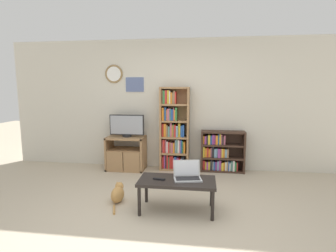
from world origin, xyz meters
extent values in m
plane|color=#BCAD93|center=(0.00, 0.00, 0.00)|extent=(18.00, 18.00, 0.00)
cube|color=beige|center=(0.00, 2.32, 1.30)|extent=(7.10, 0.06, 2.60)
torus|color=olive|center=(-1.34, 2.28, 1.92)|extent=(0.37, 0.04, 0.37)
cylinder|color=white|center=(-1.34, 2.28, 1.92)|extent=(0.31, 0.02, 0.31)
cube|color=silver|center=(-0.90, 2.28, 1.71)|extent=(0.41, 0.01, 0.32)
cube|color=slate|center=(-0.90, 2.28, 1.71)|extent=(0.37, 0.02, 0.29)
cube|color=#9E754C|center=(-1.40, 2.03, 0.33)|extent=(0.04, 0.47, 0.67)
cube|color=#9E754C|center=(-0.68, 2.03, 0.33)|extent=(0.04, 0.47, 0.67)
cube|color=#9E754C|center=(-1.04, 2.03, 0.65)|extent=(0.75, 0.47, 0.04)
cube|color=#9E754C|center=(-1.04, 2.03, 0.02)|extent=(0.75, 0.47, 0.04)
cube|color=#9E754C|center=(-1.04, 2.03, 0.40)|extent=(0.68, 0.44, 0.04)
cube|color=#9E754C|center=(-1.21, 1.81, 0.22)|extent=(0.33, 0.02, 0.37)
cube|color=#9E754C|center=(-0.87, 1.81, 0.22)|extent=(0.33, 0.02, 0.37)
cylinder|color=black|center=(-1.01, 2.03, 0.69)|extent=(0.18, 0.18, 0.04)
cube|color=black|center=(-1.01, 2.03, 0.91)|extent=(0.69, 0.05, 0.40)
cube|color=#9399A3|center=(-1.01, 2.00, 0.91)|extent=(0.66, 0.01, 0.37)
cube|color=#9E754C|center=(-0.34, 2.13, 0.83)|extent=(0.04, 0.28, 1.66)
cube|color=#9E754C|center=(0.20, 2.13, 0.83)|extent=(0.04, 0.28, 1.66)
cube|color=#9E754C|center=(-0.07, 2.26, 0.83)|extent=(0.57, 0.02, 1.66)
cube|color=#9E754C|center=(-0.07, 2.13, 0.02)|extent=(0.50, 0.25, 0.04)
cube|color=#9E754C|center=(-0.07, 2.13, 0.34)|extent=(0.50, 0.25, 0.04)
cube|color=#9E754C|center=(-0.07, 2.13, 0.67)|extent=(0.50, 0.25, 0.04)
cube|color=#9E754C|center=(-0.07, 2.13, 0.99)|extent=(0.50, 0.25, 0.04)
cube|color=#9E754C|center=(-0.07, 2.13, 1.31)|extent=(0.50, 0.25, 0.04)
cube|color=#9E754C|center=(-0.07, 2.13, 1.64)|extent=(0.50, 0.25, 0.04)
cube|color=red|center=(-0.29, 2.14, 0.16)|extent=(0.04, 0.18, 0.24)
cube|color=#9E4293|center=(-0.26, 2.14, 0.17)|extent=(0.02, 0.19, 0.27)
cube|color=#232328|center=(-0.24, 2.14, 0.17)|extent=(0.02, 0.18, 0.27)
cube|color=red|center=(-0.20, 2.14, 0.17)|extent=(0.03, 0.20, 0.27)
cube|color=#388947|center=(-0.18, 2.14, 0.15)|extent=(0.02, 0.18, 0.23)
cube|color=red|center=(-0.15, 2.14, 0.16)|extent=(0.03, 0.21, 0.26)
cube|color=red|center=(-0.11, 2.15, 0.17)|extent=(0.04, 0.18, 0.26)
cube|color=#B75B70|center=(-0.08, 2.14, 0.15)|extent=(0.03, 0.21, 0.22)
cube|color=#2856A8|center=(-0.04, 2.14, 0.16)|extent=(0.04, 0.21, 0.25)
cube|color=#9E4293|center=(0.00, 2.14, 0.15)|extent=(0.04, 0.20, 0.22)
cube|color=red|center=(0.04, 2.14, 0.14)|extent=(0.04, 0.21, 0.22)
cube|color=#759EB7|center=(0.08, 2.14, 0.14)|extent=(0.04, 0.18, 0.21)
cube|color=#232328|center=(0.12, 2.14, 0.16)|extent=(0.03, 0.20, 0.26)
cube|color=#B75B70|center=(-0.31, 2.15, 0.48)|extent=(0.02, 0.18, 0.25)
cube|color=red|center=(-0.28, 2.14, 0.49)|extent=(0.04, 0.21, 0.26)
cube|color=#B75B70|center=(-0.24, 2.14, 0.49)|extent=(0.02, 0.19, 0.26)
cube|color=white|center=(-0.21, 2.15, 0.47)|extent=(0.04, 0.18, 0.22)
cube|color=red|center=(-0.18, 2.14, 0.47)|extent=(0.03, 0.21, 0.21)
cube|color=#93704C|center=(-0.15, 2.14, 0.47)|extent=(0.03, 0.19, 0.21)
cube|color=#B75B70|center=(-0.11, 2.14, 0.46)|extent=(0.04, 0.22, 0.20)
cube|color=orange|center=(-0.07, 2.14, 0.46)|extent=(0.03, 0.21, 0.20)
cube|color=#759EB7|center=(-0.04, 2.14, 0.49)|extent=(0.03, 0.18, 0.26)
cube|color=#5B9389|center=(-0.01, 2.14, 0.50)|extent=(0.02, 0.21, 0.28)
cube|color=white|center=(0.02, 2.14, 0.49)|extent=(0.03, 0.19, 0.27)
cube|color=#B75B70|center=(0.05, 2.14, 0.49)|extent=(0.02, 0.20, 0.26)
cube|color=#2856A8|center=(0.07, 2.14, 0.49)|extent=(0.02, 0.21, 0.26)
cube|color=#388947|center=(0.10, 2.15, 0.48)|extent=(0.02, 0.18, 0.24)
cube|color=orange|center=(0.13, 2.14, 0.47)|extent=(0.04, 0.18, 0.23)
cube|color=red|center=(-0.30, 2.14, 0.81)|extent=(0.04, 0.19, 0.26)
cube|color=orange|center=(-0.25, 2.14, 0.81)|extent=(0.04, 0.21, 0.26)
cube|color=#93704C|center=(-0.21, 2.14, 0.80)|extent=(0.03, 0.20, 0.23)
cube|color=#5B9389|center=(-0.18, 2.14, 0.79)|extent=(0.03, 0.19, 0.20)
cube|color=#B75B70|center=(-0.14, 2.14, 0.82)|extent=(0.04, 0.19, 0.27)
cube|color=orange|center=(-0.11, 2.14, 0.80)|extent=(0.02, 0.20, 0.23)
cube|color=#388947|center=(-0.09, 2.14, 0.81)|extent=(0.02, 0.20, 0.25)
cube|color=red|center=(-0.06, 2.14, 0.80)|extent=(0.04, 0.22, 0.23)
cube|color=#759EB7|center=(-0.01, 2.13, 0.79)|extent=(0.04, 0.22, 0.22)
cube|color=gold|center=(0.03, 2.14, 0.82)|extent=(0.04, 0.19, 0.27)
cube|color=#2856A8|center=(0.07, 2.14, 0.80)|extent=(0.04, 0.18, 0.22)
cube|color=#2856A8|center=(0.11, 2.14, 0.80)|extent=(0.03, 0.20, 0.24)
cube|color=orange|center=(-0.29, 2.14, 1.13)|extent=(0.04, 0.20, 0.24)
cube|color=#2856A8|center=(-0.25, 2.15, 1.13)|extent=(0.04, 0.18, 0.25)
cube|color=orange|center=(-0.22, 2.14, 1.11)|extent=(0.02, 0.19, 0.21)
cube|color=#B75B70|center=(-0.19, 2.14, 1.12)|extent=(0.04, 0.21, 0.23)
cube|color=#5B9389|center=(-0.15, 2.14, 1.12)|extent=(0.02, 0.21, 0.23)
cube|color=#2856A8|center=(-0.12, 2.14, 1.12)|extent=(0.04, 0.19, 0.22)
cube|color=#B75B70|center=(-0.08, 2.15, 1.13)|extent=(0.02, 0.18, 0.25)
cube|color=orange|center=(-0.06, 2.14, 1.11)|extent=(0.02, 0.20, 0.21)
cube|color=#388947|center=(-0.04, 2.14, 1.13)|extent=(0.03, 0.20, 0.25)
cube|color=#93704C|center=(-0.30, 2.14, 1.47)|extent=(0.02, 0.20, 0.27)
cube|color=#388947|center=(-0.27, 2.14, 1.46)|extent=(0.04, 0.20, 0.25)
cube|color=red|center=(-0.23, 2.13, 1.46)|extent=(0.04, 0.22, 0.26)
cube|color=gold|center=(-0.19, 2.14, 1.46)|extent=(0.03, 0.21, 0.26)
cube|color=white|center=(-0.16, 2.14, 1.46)|extent=(0.02, 0.20, 0.25)
cube|color=orange|center=(-0.13, 2.14, 1.44)|extent=(0.03, 0.20, 0.22)
cube|color=#93704C|center=(-0.10, 2.14, 1.44)|extent=(0.02, 0.20, 0.21)
cube|color=#93704C|center=(-0.07, 2.14, 1.46)|extent=(0.03, 0.19, 0.25)
cube|color=red|center=(-0.05, 2.14, 1.45)|extent=(0.02, 0.19, 0.23)
cube|color=#3D281E|center=(0.47, 2.14, 0.40)|extent=(0.04, 0.26, 0.81)
cube|color=#3D281E|center=(1.28, 2.14, 0.40)|extent=(0.04, 0.26, 0.81)
cube|color=#3D281E|center=(0.88, 2.26, 0.40)|extent=(0.85, 0.02, 0.81)
cube|color=#3D281E|center=(0.88, 2.14, 0.02)|extent=(0.77, 0.22, 0.04)
cube|color=#3D281E|center=(0.88, 2.14, 0.28)|extent=(0.77, 0.22, 0.04)
cube|color=#3D281E|center=(0.88, 2.14, 0.53)|extent=(0.77, 0.22, 0.04)
cube|color=#3D281E|center=(0.88, 2.14, 0.79)|extent=(0.77, 0.22, 0.04)
cube|color=red|center=(0.52, 2.16, 0.13)|extent=(0.04, 0.16, 0.18)
cube|color=gold|center=(0.56, 2.16, 0.11)|extent=(0.02, 0.16, 0.16)
cube|color=#9E4293|center=(0.59, 2.15, 0.11)|extent=(0.03, 0.17, 0.16)
cube|color=gold|center=(0.62, 2.15, 0.12)|extent=(0.04, 0.19, 0.17)
cube|color=#232328|center=(0.67, 2.15, 0.14)|extent=(0.04, 0.20, 0.20)
cube|color=white|center=(0.70, 2.15, 0.12)|extent=(0.02, 0.17, 0.16)
cube|color=#2856A8|center=(0.72, 2.15, 0.12)|extent=(0.03, 0.20, 0.17)
cube|color=#9E4293|center=(0.76, 2.15, 0.12)|extent=(0.04, 0.16, 0.16)
cube|color=#759EB7|center=(0.79, 2.15, 0.13)|extent=(0.03, 0.20, 0.19)
cube|color=#9E4293|center=(0.83, 2.15, 0.13)|extent=(0.04, 0.18, 0.20)
cube|color=gold|center=(0.88, 2.14, 0.11)|extent=(0.04, 0.21, 0.16)
cube|color=orange|center=(0.91, 2.15, 0.12)|extent=(0.03, 0.16, 0.16)
cube|color=white|center=(0.94, 2.15, 0.12)|extent=(0.03, 0.19, 0.17)
cube|color=#93704C|center=(0.98, 2.15, 0.13)|extent=(0.02, 0.20, 0.19)
cube|color=#2856A8|center=(1.00, 2.15, 0.13)|extent=(0.02, 0.19, 0.19)
cube|color=white|center=(1.02, 2.15, 0.11)|extent=(0.02, 0.20, 0.16)
cube|color=#5B9389|center=(1.06, 2.16, 0.13)|extent=(0.04, 0.16, 0.19)
cube|color=white|center=(1.09, 2.14, 0.14)|extent=(0.03, 0.21, 0.21)
cube|color=#388947|center=(1.13, 2.15, 0.12)|extent=(0.03, 0.18, 0.18)
cube|color=red|center=(1.16, 2.15, 0.12)|extent=(0.02, 0.17, 0.16)
cube|color=gold|center=(0.51, 2.14, 0.40)|extent=(0.03, 0.21, 0.21)
cube|color=orange|center=(0.55, 2.15, 0.38)|extent=(0.04, 0.18, 0.18)
cube|color=red|center=(0.59, 2.15, 0.39)|extent=(0.03, 0.18, 0.20)
cube|color=orange|center=(0.62, 2.15, 0.38)|extent=(0.03, 0.16, 0.17)
cube|color=#B75B70|center=(0.65, 2.16, 0.39)|extent=(0.02, 0.16, 0.19)
cube|color=#232328|center=(0.69, 2.15, 0.40)|extent=(0.04, 0.17, 0.21)
cube|color=#759EB7|center=(0.73, 2.15, 0.38)|extent=(0.03, 0.20, 0.17)
cube|color=#759EB7|center=(0.76, 2.15, 0.38)|extent=(0.04, 0.18, 0.18)
cube|color=#9E4293|center=(0.81, 2.14, 0.38)|extent=(0.04, 0.21, 0.17)
cube|color=#B75B70|center=(0.84, 2.15, 0.38)|extent=(0.02, 0.18, 0.17)
cube|color=gold|center=(0.87, 2.15, 0.38)|extent=(0.03, 0.18, 0.17)
cube|color=orange|center=(0.90, 2.15, 0.38)|extent=(0.03, 0.17, 0.17)
cube|color=#759EB7|center=(0.94, 2.15, 0.38)|extent=(0.04, 0.16, 0.16)
cube|color=#93704C|center=(0.98, 2.15, 0.38)|extent=(0.03, 0.17, 0.17)
cube|color=orange|center=(0.51, 2.15, 0.63)|extent=(0.03, 0.17, 0.16)
cube|color=#9E4293|center=(0.54, 2.15, 0.63)|extent=(0.04, 0.18, 0.16)
cube|color=#232328|center=(0.58, 2.14, 0.64)|extent=(0.02, 0.20, 0.17)
cube|color=gold|center=(0.61, 2.14, 0.64)|extent=(0.04, 0.20, 0.18)
cube|color=#2856A8|center=(0.65, 2.15, 0.63)|extent=(0.03, 0.18, 0.17)
cube|color=#9E4293|center=(0.68, 2.15, 0.65)|extent=(0.03, 0.20, 0.19)
cube|color=#9E4293|center=(0.72, 2.16, 0.64)|extent=(0.03, 0.16, 0.18)
cube|color=orange|center=(0.76, 2.15, 0.64)|extent=(0.04, 0.19, 0.18)
cube|color=#2856A8|center=(0.79, 2.15, 0.65)|extent=(0.02, 0.18, 0.20)
cube|color=gold|center=(0.82, 2.15, 0.65)|extent=(0.03, 0.18, 0.20)
cube|color=#B75B70|center=(0.85, 2.15, 0.65)|extent=(0.02, 0.17, 0.20)
cube|color=#232328|center=(0.87, 2.15, 0.63)|extent=(0.02, 0.20, 0.16)
cube|color=#B75B70|center=(0.90, 2.15, 0.64)|extent=(0.03, 0.17, 0.18)
cube|color=black|center=(0.17, 0.35, 0.41)|extent=(1.01, 0.50, 0.04)
cylinder|color=black|center=(-0.30, 0.14, 0.20)|extent=(0.04, 0.04, 0.39)
cylinder|color=black|center=(0.63, 0.14, 0.20)|extent=(0.04, 0.04, 0.39)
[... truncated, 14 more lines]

